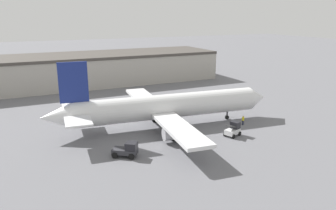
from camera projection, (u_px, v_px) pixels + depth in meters
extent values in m
plane|color=slate|center=(168.00, 126.00, 54.31)|extent=(400.00, 400.00, 0.00)
cube|color=#ADA89E|center=(68.00, 72.00, 84.34)|extent=(79.45, 17.34, 7.16)
cube|color=#47423D|center=(66.00, 57.00, 83.29)|extent=(79.45, 17.68, 0.70)
cylinder|color=silver|center=(168.00, 106.00, 53.40)|extent=(30.98, 7.15, 3.95)
cone|color=silver|center=(257.00, 98.00, 58.86)|extent=(3.55, 4.18, 3.87)
cone|color=silver|center=(55.00, 117.00, 47.74)|extent=(4.71, 4.18, 3.75)
cube|color=silver|center=(144.00, 98.00, 61.39)|extent=(5.22, 14.67, 0.50)
cube|color=silver|center=(180.00, 129.00, 44.78)|extent=(5.22, 14.67, 0.50)
cylinder|color=#ADADB2|center=(147.00, 108.00, 59.80)|extent=(3.41, 2.23, 1.90)
cylinder|color=#ADADB2|center=(174.00, 133.00, 47.09)|extent=(3.41, 2.23, 1.90)
cube|color=navy|center=(73.00, 82.00, 47.37)|extent=(4.19, 0.80, 5.96)
cube|color=silver|center=(74.00, 105.00, 52.53)|extent=(4.03, 5.08, 0.24)
cube|color=silver|center=(78.00, 121.00, 44.65)|extent=(4.03, 5.08, 0.24)
cylinder|color=#38383D|center=(227.00, 115.00, 57.68)|extent=(0.28, 0.28, 1.45)
cylinder|color=black|center=(227.00, 117.00, 57.79)|extent=(0.73, 0.42, 0.70)
cylinder|color=#38383D|center=(164.00, 128.00, 51.29)|extent=(0.28, 0.28, 1.45)
cylinder|color=black|center=(164.00, 129.00, 51.37)|extent=(0.93, 0.44, 0.90)
cylinder|color=#38383D|center=(155.00, 118.00, 55.95)|extent=(0.28, 0.28, 1.45)
cylinder|color=black|center=(155.00, 120.00, 56.03)|extent=(0.93, 0.44, 0.90)
cylinder|color=#1E2338|center=(243.00, 123.00, 54.78)|extent=(0.26, 0.26, 0.78)
cylinder|color=yellow|center=(243.00, 119.00, 54.59)|extent=(0.36, 0.36, 0.62)
sphere|color=tan|center=(243.00, 116.00, 54.48)|extent=(0.23, 0.23, 0.23)
cube|color=#2D2D33|center=(125.00, 151.00, 42.52)|extent=(3.52, 3.17, 0.67)
cube|color=black|center=(131.00, 146.00, 42.15)|extent=(1.98, 1.98, 0.95)
cylinder|color=black|center=(132.00, 157.00, 41.67)|extent=(0.80, 0.69, 0.79)
cylinder|color=black|center=(135.00, 152.00, 43.16)|extent=(0.80, 0.69, 0.79)
cylinder|color=black|center=(115.00, 155.00, 42.07)|extent=(0.80, 0.69, 0.79)
cylinder|color=black|center=(119.00, 151.00, 43.56)|extent=(0.80, 0.69, 0.79)
cube|color=silver|center=(232.00, 131.00, 49.74)|extent=(2.78, 2.22, 0.74)
cube|color=black|center=(235.00, 125.00, 49.98)|extent=(1.46, 1.61, 1.05)
cube|color=#333333|center=(231.00, 126.00, 49.18)|extent=(1.78, 1.49, 0.61)
cylinder|color=black|center=(239.00, 134.00, 49.95)|extent=(0.72, 0.50, 0.66)
cylinder|color=black|center=(231.00, 131.00, 50.92)|extent=(0.72, 0.50, 0.66)
cylinder|color=black|center=(233.00, 136.00, 48.76)|extent=(0.72, 0.50, 0.66)
cylinder|color=black|center=(225.00, 134.00, 49.73)|extent=(0.72, 0.50, 0.66)
cube|color=silver|center=(181.00, 135.00, 47.94)|extent=(3.01, 2.39, 0.85)
cube|color=black|center=(185.00, 127.00, 48.16)|extent=(1.57, 1.76, 1.22)
cylinder|color=black|center=(189.00, 138.00, 48.11)|extent=(0.79, 0.50, 0.74)
cylinder|color=black|center=(181.00, 135.00, 49.24)|extent=(0.79, 0.50, 0.74)
cylinder|color=black|center=(181.00, 141.00, 46.87)|extent=(0.79, 0.50, 0.74)
cylinder|color=black|center=(173.00, 138.00, 48.00)|extent=(0.79, 0.50, 0.74)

